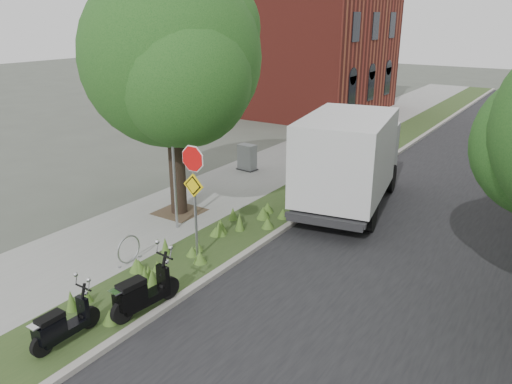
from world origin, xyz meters
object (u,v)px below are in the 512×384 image
Objects in this scene: scooter_near at (139,297)px; scooter_far at (58,329)px; box_truck at (350,156)px; utility_cabinet at (247,158)px; sign_assembly at (194,179)px.

scooter_near reaches higher than scooter_far.
scooter_near is at bearing -96.77° from box_truck.
utility_cabinet is (-5.14, 1.45, -1.19)m from box_truck.
sign_assembly is at bearing 103.93° from scooter_near.
sign_assembly is at bearing -106.04° from box_truck.
utility_cabinet is (-4.11, 10.11, 0.10)m from scooter_near.
utility_cabinet is at bearing 164.29° from box_truck.
scooter_far is (0.18, -4.38, -1.84)m from sign_assembly.
sign_assembly reaches higher than scooter_far.
sign_assembly is 8.31m from utility_cabinet.
scooter_far is 0.24× the size of box_truck.
utility_cabinet is at bearing 107.07° from scooter_far.
scooter_near is 1.72m from scooter_far.
utility_cabinet is (-3.61, 11.75, 0.15)m from scooter_far.
utility_cabinet reaches higher than scooter_far.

